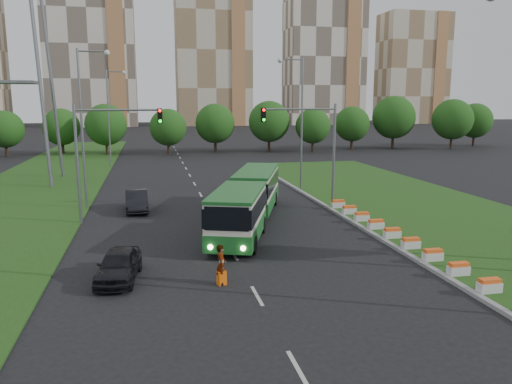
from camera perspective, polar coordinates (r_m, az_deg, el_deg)
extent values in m
plane|color=black|center=(27.87, 3.58, -6.73)|extent=(360.00, 360.00, 0.00)
cube|color=#214814|center=(40.09, 18.61, -1.87)|extent=(14.00, 60.00, 0.15)
cube|color=gray|center=(37.07, 9.30, -2.40)|extent=(0.30, 60.00, 0.18)
cube|color=#214814|center=(52.42, -23.70, 0.54)|extent=(12.00, 110.00, 0.10)
cylinder|color=slate|center=(38.39, 8.88, 3.97)|extent=(0.20, 0.20, 8.00)
cylinder|color=slate|center=(37.28, 5.03, 9.41)|extent=(5.50, 0.14, 0.14)
cube|color=black|center=(36.58, 0.84, 8.81)|extent=(0.32, 0.32, 1.00)
cylinder|color=slate|center=(35.23, -19.73, 2.93)|extent=(0.20, 0.20, 8.00)
cylinder|color=slate|center=(34.72, -15.54, 9.02)|extent=(5.50, 0.14, 0.14)
cube|color=black|center=(34.68, -10.92, 8.54)|extent=(0.32, 0.32, 1.00)
cube|color=beige|center=(177.45, -18.38, 15.58)|extent=(28.00, 15.00, 52.00)
cube|color=beige|center=(177.85, -4.95, 15.71)|extent=(25.00, 15.00, 50.00)
cube|color=beige|center=(186.98, 7.75, 14.93)|extent=(27.00, 15.00, 47.00)
cube|color=beige|center=(201.11, 17.41, 13.23)|extent=(24.00, 14.00, 40.00)
cube|color=beige|center=(28.88, 0.57, -2.50)|extent=(2.51, 6.92, 2.71)
cube|color=beige|center=(37.43, -2.39, 0.45)|extent=(2.51, 8.43, 2.71)
cylinder|color=black|center=(32.78, -0.98, -1.04)|extent=(2.51, 1.25, 2.51)
cube|color=#1B6125|center=(29.09, 0.57, -4.23)|extent=(2.59, 6.97, 0.95)
cube|color=#1B6125|center=(37.59, -2.38, -0.90)|extent=(2.59, 8.48, 0.95)
cube|color=black|center=(28.78, 0.57, -1.62)|extent=(2.59, 6.97, 1.05)
cube|color=black|center=(37.35, -2.39, 1.14)|extent=(2.59, 8.48, 1.05)
imported|color=black|center=(24.09, -15.42, -8.05)|extent=(2.27, 4.45, 1.45)
imported|color=black|center=(38.72, -13.47, -0.99)|extent=(1.80, 4.69, 1.53)
imported|color=gray|center=(22.75, -4.00, -8.26)|extent=(0.53, 0.72, 1.84)
cube|color=orange|center=(22.86, -3.95, -9.76)|extent=(0.38, 0.32, 0.64)
cylinder|color=black|center=(22.80, -3.88, -10.48)|extent=(0.04, 0.15, 0.15)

